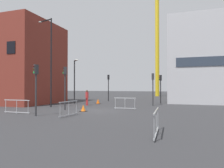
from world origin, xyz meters
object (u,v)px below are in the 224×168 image
(traffic_cone_by_barrier, at_px, (98,101))
(traffic_cone_orange, at_px, (83,108))
(traffic_light_corner, at_px, (153,84))
(streetlamp_short, at_px, (75,77))
(construction_crane, at_px, (158,18))
(traffic_light_far, at_px, (161,84))
(traffic_light_median, at_px, (108,83))
(traffic_light_island, at_px, (65,81))
(pedestrian_walking, at_px, (87,96))
(streetlamp_tall, at_px, (50,56))
(traffic_light_verge, at_px, (36,81))

(traffic_cone_by_barrier, distance_m, traffic_cone_orange, 7.96)
(traffic_light_corner, bearing_deg, streetlamp_short, -177.61)
(construction_crane, height_order, traffic_light_far, construction_crane)
(traffic_light_median, bearing_deg, construction_crane, 73.72)
(streetlamp_short, bearing_deg, traffic_light_island, -68.57)
(traffic_light_island, distance_m, pedestrian_walking, 5.11)
(pedestrian_walking, bearing_deg, construction_crane, 78.24)
(streetlamp_tall, bearing_deg, streetlamp_short, 84.12)
(traffic_light_far, distance_m, traffic_light_island, 12.60)
(traffic_light_verge, bearing_deg, traffic_light_far, 62.00)
(streetlamp_tall, relative_size, pedestrian_walking, 5.33)
(traffic_light_verge, xyz_separation_m, traffic_cone_orange, (2.02, 3.54, -2.24))
(traffic_light_verge, bearing_deg, traffic_light_corner, 57.34)
(traffic_light_corner, height_order, traffic_cone_orange, traffic_light_corner)
(traffic_cone_by_barrier, bearing_deg, traffic_light_verge, -90.95)
(traffic_light_island, bearing_deg, pedestrian_walking, 91.14)
(traffic_light_median, xyz_separation_m, traffic_cone_by_barrier, (0.39, -4.94, -2.32))
(streetlamp_tall, distance_m, traffic_light_island, 4.44)
(construction_crane, bearing_deg, traffic_light_far, -83.42)
(traffic_light_verge, bearing_deg, streetlamp_tall, 117.26)
(traffic_light_verge, height_order, traffic_light_island, traffic_light_island)
(streetlamp_tall, xyz_separation_m, traffic_light_far, (10.58, 8.16, -2.91))
(traffic_light_corner, distance_m, pedestrian_walking, 7.55)
(traffic_light_island, height_order, traffic_light_median, traffic_light_island)
(streetlamp_tall, relative_size, traffic_light_island, 2.36)
(pedestrian_walking, distance_m, traffic_cone_by_barrier, 2.51)
(pedestrian_walking, height_order, traffic_cone_by_barrier, pedestrian_walking)
(traffic_light_far, relative_size, traffic_light_island, 0.91)
(traffic_light_corner, xyz_separation_m, traffic_light_island, (-7.06, -6.80, 0.20))
(streetlamp_short, distance_m, traffic_light_island, 6.91)
(traffic_light_island, bearing_deg, streetlamp_tall, 147.59)
(traffic_light_verge, distance_m, traffic_light_island, 4.07)
(streetlamp_tall, height_order, traffic_light_median, streetlamp_tall)
(traffic_light_median, relative_size, traffic_cone_by_barrier, 6.31)
(pedestrian_walking, bearing_deg, traffic_light_far, 34.11)
(streetlamp_tall, height_order, traffic_light_far, streetlamp_tall)
(construction_crane, xyz_separation_m, traffic_cone_by_barrier, (-4.96, -23.27, -17.37))
(traffic_cone_by_barrier, bearing_deg, traffic_light_island, -92.21)
(traffic_light_verge, xyz_separation_m, pedestrian_walking, (-0.19, 8.90, -1.49))
(traffic_light_verge, bearing_deg, pedestrian_walking, 91.21)
(traffic_light_verge, relative_size, traffic_cone_by_barrier, 6.04)
(traffic_light_far, distance_m, traffic_light_verge, 15.99)
(construction_crane, distance_m, traffic_light_far, 25.58)
(pedestrian_walking, bearing_deg, traffic_light_median, 90.10)
(traffic_light_island, bearing_deg, traffic_cone_by_barrier, 87.79)
(construction_crane, distance_m, traffic_light_median, 24.31)
(traffic_light_median, bearing_deg, streetlamp_tall, -105.61)
(streetlamp_tall, relative_size, traffic_cone_by_barrier, 15.11)
(construction_crane, bearing_deg, traffic_light_island, -99.76)
(traffic_light_corner, bearing_deg, traffic_light_verge, -122.66)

